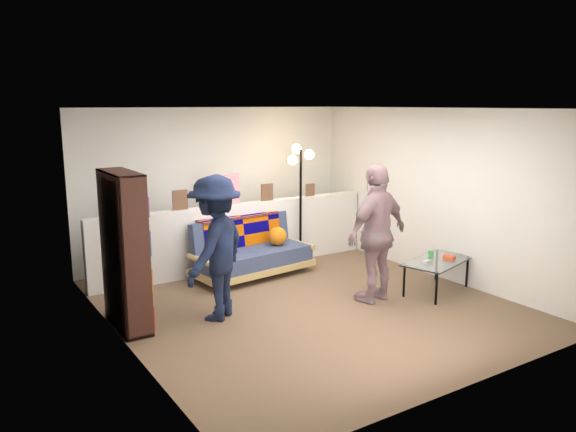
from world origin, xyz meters
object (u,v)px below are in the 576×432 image
at_px(coffee_table, 437,262).
at_px(person_left, 216,248).
at_px(floor_lamp, 300,179).
at_px(bookshelf, 125,256).
at_px(futon_sofa, 252,252).
at_px(person_right, 377,234).

relative_size(coffee_table, person_left, 0.68).
xyz_separation_m(coffee_table, floor_lamp, (-0.71, 2.21, 0.91)).
bearing_deg(floor_lamp, bookshelf, -158.90).
xyz_separation_m(floor_lamp, person_left, (-2.15, -1.49, -0.47)).
distance_m(futon_sofa, coffee_table, 2.60).
height_order(futon_sofa, person_left, person_left).
height_order(futon_sofa, floor_lamp, floor_lamp).
distance_m(futon_sofa, bookshelf, 2.35).
bearing_deg(bookshelf, floor_lamp, 21.10).
relative_size(bookshelf, floor_lamp, 0.95).
xyz_separation_m(person_left, person_right, (1.95, -0.55, 0.03)).
relative_size(futon_sofa, floor_lamp, 0.99).
bearing_deg(person_left, coffee_table, 128.71).
bearing_deg(coffee_table, person_right, 168.90).
bearing_deg(person_right, person_left, -25.81).
xyz_separation_m(futon_sofa, person_left, (-1.14, -1.23, 0.49)).
relative_size(bookshelf, person_right, 1.01).
xyz_separation_m(bookshelf, coffee_table, (3.81, -1.02, -0.42)).
distance_m(bookshelf, person_left, 1.00).
bearing_deg(person_right, coffee_table, 158.83).
distance_m(futon_sofa, person_left, 1.75).
xyz_separation_m(bookshelf, floor_lamp, (3.10, 1.20, 0.49)).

